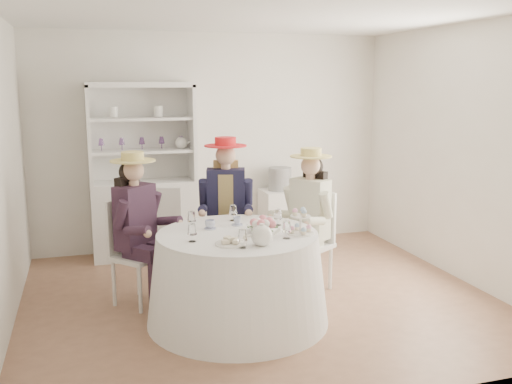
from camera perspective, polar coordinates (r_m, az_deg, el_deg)
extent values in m
plane|color=brown|center=(5.72, 0.30, -10.56)|extent=(4.50, 4.50, 0.00)
plane|color=white|center=(5.36, 0.33, 17.40)|extent=(4.50, 4.50, 0.00)
plane|color=silver|center=(7.30, -4.36, 5.04)|extent=(4.50, 0.00, 4.50)
plane|color=silver|center=(3.54, 9.92, -1.43)|extent=(4.50, 0.00, 4.50)
plane|color=silver|center=(5.18, -24.20, 1.68)|extent=(0.00, 4.50, 4.50)
plane|color=silver|center=(6.41, 19.95, 3.59)|extent=(0.00, 4.50, 4.50)
cone|color=white|center=(5.09, -1.84, -8.61)|extent=(1.61, 1.61, 0.79)
cylinder|color=white|center=(4.97, -1.87, -4.22)|extent=(1.41, 1.41, 0.02)
cube|color=silver|center=(7.06, -11.06, -2.63)|extent=(1.26, 0.52, 0.93)
cube|color=silver|center=(7.10, -11.54, 5.89)|extent=(1.24, 0.09, 1.14)
cube|color=silver|center=(6.87, -11.56, 10.47)|extent=(1.26, 0.52, 0.06)
cube|color=silver|center=(6.86, -16.38, 5.49)|extent=(0.06, 0.47, 1.14)
cube|color=silver|center=(6.98, -6.45, 5.95)|extent=(0.06, 0.47, 1.14)
cube|color=silver|center=(6.91, -11.31, 4.04)|extent=(1.17, 0.46, 0.03)
cube|color=silver|center=(6.88, -11.43, 7.20)|extent=(1.17, 0.46, 0.03)
sphere|color=white|center=(6.96, -7.52, 4.89)|extent=(0.14, 0.14, 0.14)
cube|color=silver|center=(7.45, 2.38, -2.54)|extent=(0.47, 0.47, 0.72)
cylinder|color=black|center=(7.35, 2.41, 1.32)|extent=(0.38, 0.38, 0.30)
cube|color=silver|center=(5.55, -11.69, -6.35)|extent=(0.59, 0.59, 0.04)
cylinder|color=silver|center=(5.40, -11.51, -9.52)|extent=(0.04, 0.04, 0.46)
cylinder|color=silver|center=(5.64, -9.17, -8.57)|extent=(0.04, 0.04, 0.46)
cylinder|color=silver|center=(5.63, -14.02, -8.79)|extent=(0.04, 0.04, 0.46)
cylinder|color=silver|center=(5.85, -11.66, -7.92)|extent=(0.04, 0.04, 0.46)
cube|color=silver|center=(5.60, -13.20, -3.27)|extent=(0.32, 0.28, 0.52)
cube|color=black|center=(5.46, -12.00, -2.45)|extent=(0.42, 0.40, 0.60)
cube|color=black|center=(5.38, -11.44, -5.98)|extent=(0.34, 0.36, 0.13)
cylinder|color=black|center=(5.38, -10.16, -9.43)|extent=(0.10, 0.10, 0.48)
cylinder|color=black|center=(5.27, -13.32, -2.19)|extent=(0.19, 0.20, 0.29)
cube|color=black|center=(5.51, -10.10, -5.52)|extent=(0.34, 0.36, 0.13)
cylinder|color=black|center=(5.52, -8.84, -8.88)|extent=(0.10, 0.10, 0.48)
cylinder|color=black|center=(5.57, -10.19, -1.35)|extent=(0.19, 0.20, 0.29)
cylinder|color=#D8A889|center=(5.40, -12.14, 0.89)|extent=(0.09, 0.09, 0.08)
sphere|color=#D8A889|center=(5.38, -12.19, 2.09)|extent=(0.20, 0.20, 0.20)
sphere|color=black|center=(5.42, -12.54, 1.96)|extent=(0.20, 0.20, 0.20)
cube|color=black|center=(5.48, -12.71, -0.54)|extent=(0.24, 0.23, 0.40)
cylinder|color=#D4BF67|center=(5.37, -12.23, 3.08)|extent=(0.42, 0.42, 0.01)
cylinder|color=#D4BF67|center=(5.36, -12.24, 3.52)|extent=(0.21, 0.21, 0.08)
cube|color=silver|center=(6.04, -2.99, -4.48)|extent=(0.54, 0.54, 0.04)
cylinder|color=silver|center=(5.95, -4.69, -7.27)|extent=(0.04, 0.04, 0.48)
cylinder|color=silver|center=(5.95, -1.29, -7.25)|extent=(0.04, 0.04, 0.48)
cylinder|color=silver|center=(6.29, -4.54, -6.27)|extent=(0.04, 0.04, 0.48)
cylinder|color=silver|center=(6.28, -1.33, -6.26)|extent=(0.04, 0.04, 0.48)
cube|color=silver|center=(6.16, -2.98, -1.35)|extent=(0.41, 0.14, 0.55)
cube|color=#1B1B36|center=(5.97, -3.02, -0.68)|extent=(0.44, 0.31, 0.63)
cube|color=tan|center=(5.97, -3.02, -0.68)|extent=(0.21, 0.27, 0.55)
cube|color=#1B1B36|center=(5.90, -3.97, -4.00)|extent=(0.23, 0.40, 0.13)
cylinder|color=#1B1B36|center=(5.84, -3.98, -7.50)|extent=(0.11, 0.11, 0.50)
cylinder|color=#1B1B36|center=(5.92, -5.23, -0.05)|extent=(0.14, 0.21, 0.30)
cube|color=#1B1B36|center=(5.89, -2.06, -3.99)|extent=(0.23, 0.40, 0.13)
cylinder|color=#1B1B36|center=(5.84, -2.04, -7.49)|extent=(0.11, 0.11, 0.50)
cylinder|color=#1B1B36|center=(5.91, -0.84, -0.02)|extent=(0.14, 0.21, 0.30)
cylinder|color=#D8A889|center=(5.91, -3.05, 2.54)|extent=(0.10, 0.10, 0.09)
sphere|color=#D8A889|center=(5.89, -3.07, 3.70)|extent=(0.21, 0.21, 0.21)
sphere|color=tan|center=(5.94, -3.05, 3.60)|extent=(0.21, 0.21, 0.21)
cube|color=tan|center=(6.02, -3.02, 1.22)|extent=(0.28, 0.15, 0.42)
cylinder|color=red|center=(5.88, -3.07, 4.65)|extent=(0.44, 0.44, 0.01)
cylinder|color=red|center=(5.88, -3.08, 5.07)|extent=(0.22, 0.22, 0.09)
cube|color=silver|center=(5.82, 5.23, -5.38)|extent=(0.57, 0.57, 0.04)
cylinder|color=silver|center=(5.86, 2.91, -7.68)|extent=(0.04, 0.04, 0.46)
cylinder|color=silver|center=(5.68, 5.59, -8.35)|extent=(0.04, 0.04, 0.46)
cylinder|color=silver|center=(6.11, 4.81, -6.90)|extent=(0.04, 0.04, 0.46)
cylinder|color=silver|center=(5.94, 7.44, -7.51)|extent=(0.04, 0.04, 0.46)
cube|color=silver|center=(5.90, 6.32, -2.37)|extent=(0.24, 0.35, 0.52)
cube|color=beige|center=(5.74, 5.41, -1.66)|extent=(0.38, 0.43, 0.60)
cube|color=beige|center=(5.75, 3.77, -4.69)|extent=(0.37, 0.30, 0.12)
cylinder|color=beige|center=(5.74, 2.85, -7.98)|extent=(0.10, 0.10, 0.48)
cylinder|color=beige|center=(5.82, 3.46, -0.73)|extent=(0.20, 0.18, 0.29)
cube|color=beige|center=(5.65, 5.29, -5.01)|extent=(0.37, 0.30, 0.12)
cylinder|color=beige|center=(5.63, 4.37, -8.37)|extent=(0.10, 0.10, 0.48)
cylinder|color=beige|center=(5.58, 6.99, -1.31)|extent=(0.20, 0.18, 0.29)
cylinder|color=#D8A889|center=(5.68, 5.47, 1.50)|extent=(0.09, 0.09, 0.08)
sphere|color=#D8A889|center=(5.66, 5.49, 2.64)|extent=(0.20, 0.20, 0.20)
sphere|color=black|center=(5.70, 5.76, 2.54)|extent=(0.20, 0.20, 0.20)
cube|color=black|center=(5.77, 5.92, 0.19)|extent=(0.20, 0.25, 0.39)
cylinder|color=#D4BF67|center=(5.65, 5.51, 3.58)|extent=(0.41, 0.41, 0.01)
cylinder|color=#D4BF67|center=(5.65, 5.52, 3.99)|extent=(0.21, 0.21, 0.08)
cube|color=silver|center=(6.79, -8.80, -3.42)|extent=(0.47, 0.47, 0.04)
cylinder|color=silver|center=(6.98, -7.35, -4.85)|extent=(0.03, 0.03, 0.42)
cylinder|color=silver|center=(7.01, -9.82, -4.84)|extent=(0.03, 0.03, 0.42)
cylinder|color=silver|center=(6.69, -7.61, -5.56)|extent=(0.03, 0.03, 0.42)
cylinder|color=silver|center=(6.73, -10.20, -5.54)|extent=(0.03, 0.03, 0.42)
cube|color=silver|center=(6.57, -9.06, -1.62)|extent=(0.36, 0.12, 0.47)
imported|color=white|center=(5.10, -4.61, -3.31)|extent=(0.10, 0.10, 0.07)
imported|color=white|center=(5.22, -1.90, -2.97)|extent=(0.07, 0.07, 0.07)
imported|color=white|center=(5.13, 0.70, -3.24)|extent=(0.10, 0.10, 0.06)
imported|color=white|center=(4.99, 0.36, -3.70)|extent=(0.23, 0.23, 0.05)
sphere|color=pink|center=(4.93, 1.34, -3.12)|extent=(0.07, 0.07, 0.07)
sphere|color=white|center=(4.97, 1.04, -3.02)|extent=(0.07, 0.07, 0.07)
sphere|color=pink|center=(4.97, 0.57, -3.00)|extent=(0.07, 0.07, 0.07)
sphere|color=white|center=(4.96, 0.14, -3.05)|extent=(0.07, 0.07, 0.07)
sphere|color=pink|center=(4.92, -0.05, -3.16)|extent=(0.07, 0.07, 0.07)
sphere|color=white|center=(4.88, 0.09, -3.27)|extent=(0.07, 0.07, 0.07)
sphere|color=pink|center=(4.86, 0.51, -3.34)|extent=(0.07, 0.07, 0.07)
sphere|color=white|center=(4.86, 0.99, -3.32)|extent=(0.07, 0.07, 0.07)
sphere|color=pink|center=(4.89, 1.32, -3.23)|extent=(0.07, 0.07, 0.07)
sphere|color=white|center=(4.58, 0.59, -4.38)|extent=(0.18, 0.18, 0.18)
cylinder|color=white|center=(4.61, 1.88, -4.16)|extent=(0.10, 0.03, 0.08)
cylinder|color=white|center=(4.56, 0.59, -3.31)|extent=(0.04, 0.04, 0.02)
cylinder|color=white|center=(4.63, -2.51, -5.18)|extent=(0.26, 0.26, 0.01)
cube|color=beige|center=(4.59, -3.07, -5.01)|extent=(0.06, 0.04, 0.03)
cube|color=beige|center=(4.62, -2.52, -4.75)|extent=(0.07, 0.05, 0.03)
cube|color=beige|center=(4.65, -1.97, -4.78)|extent=(0.07, 0.07, 0.03)
cube|color=beige|center=(4.65, -2.89, -4.64)|extent=(0.07, 0.07, 0.03)
cube|color=beige|center=(4.59, -2.02, -4.99)|extent=(0.07, 0.07, 0.03)
cylinder|color=white|center=(4.95, 4.45, -4.11)|extent=(0.23, 0.23, 0.01)
cylinder|color=white|center=(4.94, 4.46, -3.31)|extent=(0.02, 0.02, 0.16)
cylinder|color=white|center=(4.92, 4.48, -2.43)|extent=(0.17, 0.17, 0.01)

